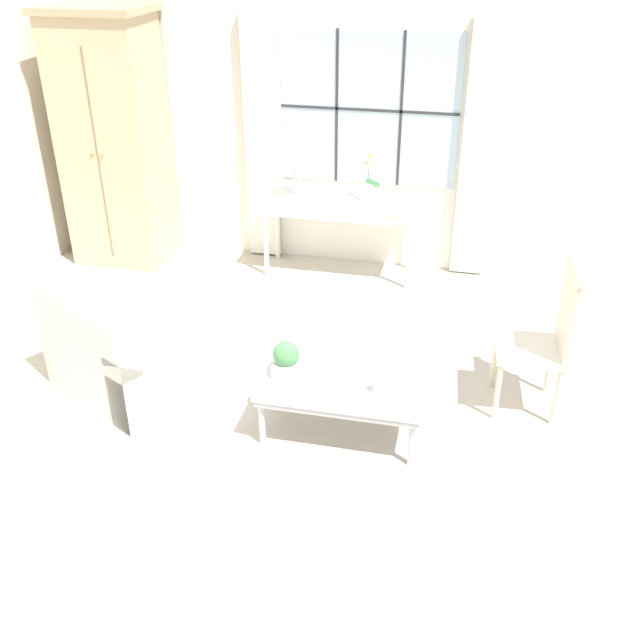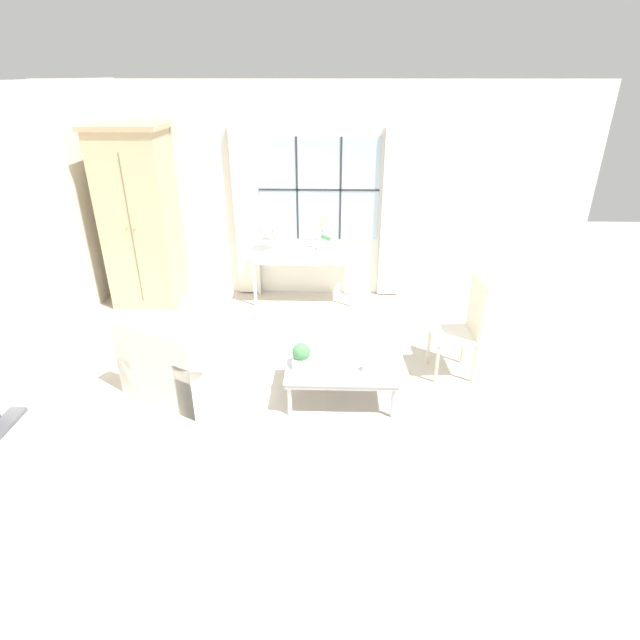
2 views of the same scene
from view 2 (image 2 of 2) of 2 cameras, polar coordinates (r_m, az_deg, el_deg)
ground_plane at (r=4.67m, az=-1.38°, el=-11.45°), size 14.00×14.00×0.00m
wall_back_windowed at (r=6.87m, az=-0.12°, el=14.00°), size 7.20×0.14×2.80m
armoire at (r=7.01m, az=-19.92°, el=10.83°), size 0.93×0.70×2.32m
console_table at (r=6.77m, az=-1.79°, el=7.30°), size 1.41×0.47×0.73m
table_lamp at (r=6.65m, az=-5.50°, el=11.31°), size 0.31×0.31×0.53m
potted_orchid at (r=6.71m, az=0.29°, el=9.45°), size 0.18×0.14×0.47m
armchair_upholstered at (r=5.16m, az=-15.43°, el=-4.88°), size 1.24×1.19×0.80m
side_chair_wooden at (r=5.28m, az=16.27°, el=-0.25°), size 0.47×0.47×1.07m
coffee_table at (r=4.80m, az=2.45°, el=-5.43°), size 1.05×0.71×0.38m
potted_plant_small at (r=4.69m, az=-2.13°, el=-4.01°), size 0.17×0.17×0.23m
pillar_candle at (r=4.65m, az=5.53°, el=-5.30°), size 0.12×0.12×0.13m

